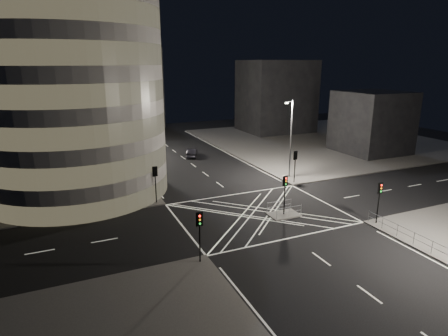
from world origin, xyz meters
name	(u,v)px	position (x,y,z in m)	size (l,w,h in m)	color
ground	(259,213)	(0.00, 0.00, 0.00)	(120.00, 120.00, 0.00)	black
sidewalk_far_right	(323,140)	(29.00, 27.00, 0.07)	(42.00, 42.00, 0.15)	#555350
central_island	(284,215)	(2.00, -1.50, 0.07)	(3.00, 2.00, 0.15)	slate
office_tower_curved	(23,81)	(-20.74, 18.74, 12.65)	(30.00, 29.00, 27.20)	gray
office_block_rear	(26,84)	(-22.00, 42.00, 11.15)	(24.00, 16.00, 22.00)	gray
building_right_far	(276,96)	(26.00, 40.00, 7.65)	(14.00, 12.00, 15.00)	black
building_right_near	(372,122)	(30.00, 16.00, 5.15)	(10.00, 10.00, 10.00)	black
building_far_end	(121,88)	(-4.00, 58.00, 9.00)	(18.00, 8.00, 18.00)	black
tree_a	(134,157)	(-10.50, 9.00, 4.82)	(4.71, 4.71, 7.39)	black
tree_b	(124,145)	(-10.50, 15.00, 5.03)	(4.20, 4.20, 7.31)	black
tree_c	(117,136)	(-10.50, 21.00, 5.05)	(4.49, 4.49, 7.49)	black
tree_d	(111,129)	(-10.50, 27.00, 5.04)	(5.07, 5.07, 7.81)	black
tree_e	(107,129)	(-10.50, 33.00, 4.11)	(4.36, 4.36, 6.48)	black
traffic_signal_fl	(155,178)	(-8.80, 6.80, 2.91)	(0.55, 0.22, 4.00)	black
traffic_signal_nl	(199,228)	(-8.80, -6.80, 2.91)	(0.55, 0.22, 4.00)	black
traffic_signal_fr	(295,161)	(8.80, 6.80, 2.91)	(0.55, 0.22, 4.00)	black
traffic_signal_nr	(379,195)	(8.80, -6.80, 2.91)	(0.55, 0.22, 4.00)	black
traffic_signal_island	(285,188)	(2.00, -1.50, 2.91)	(0.55, 0.22, 4.00)	black
street_lamp_left_near	(138,144)	(-9.44, 12.00, 5.54)	(1.25, 0.25, 10.00)	slate
street_lamp_left_far	(115,122)	(-9.44, 30.00, 5.54)	(1.25, 0.25, 10.00)	slate
street_lamp_right_far	(291,136)	(9.44, 9.00, 5.54)	(1.25, 0.25, 10.00)	slate
railing_near_right	(423,243)	(8.30, -12.15, 0.70)	(0.06, 11.70, 1.10)	slate
railing_island_south	(289,212)	(2.00, -2.40, 0.70)	(2.80, 0.06, 1.10)	slate
railing_island_north	(279,206)	(2.00, -0.60, 0.70)	(2.80, 0.06, 1.10)	slate
sedan	(192,153)	(1.50, 25.00, 0.69)	(1.45, 4.17, 1.37)	black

